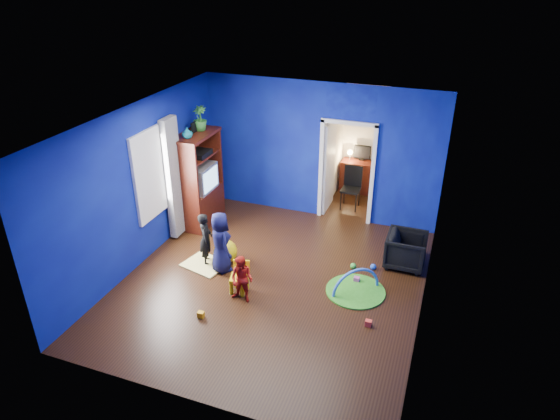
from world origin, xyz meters
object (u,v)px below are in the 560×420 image
(vase, at_px, (187,133))
(play_mat, at_px, (355,291))
(child_black, at_px, (206,239))
(child_navy, at_px, (221,242))
(crt_tv, at_px, (201,178))
(study_desk, at_px, (359,176))
(kid_chair, at_px, (239,279))
(folding_chair, at_px, (351,189))
(hopper_ball, at_px, (225,251))
(tv_armoire, at_px, (199,179))
(armchair, at_px, (406,250))
(toddler_red, at_px, (242,279))

(vase, height_order, play_mat, vase)
(child_black, relative_size, child_navy, 0.88)
(crt_tv, height_order, study_desk, crt_tv)
(kid_chair, distance_m, folding_chair, 3.87)
(study_desk, bearing_deg, kid_chair, -102.46)
(vase, bearing_deg, crt_tv, 82.41)
(child_black, height_order, child_navy, child_navy)
(hopper_ball, bearing_deg, kid_chair, -50.61)
(kid_chair, xyz_separation_m, play_mat, (1.85, 0.66, -0.24))
(vase, relative_size, study_desk, 0.24)
(tv_armoire, distance_m, folding_chair, 3.33)
(armchair, height_order, vase, vase)
(toddler_red, relative_size, hopper_ball, 1.85)
(toddler_red, height_order, crt_tv, crt_tv)
(tv_armoire, relative_size, kid_chair, 3.92)
(vase, height_order, tv_armoire, vase)
(tv_armoire, height_order, kid_chair, tv_armoire)
(child_black, relative_size, play_mat, 1.00)
(crt_tv, bearing_deg, child_black, -59.81)
(child_navy, distance_m, crt_tv, 1.95)
(vase, bearing_deg, study_desk, 46.80)
(toddler_red, xyz_separation_m, folding_chair, (0.89, 3.92, 0.05))
(child_navy, height_order, folding_chair, child_navy)
(tv_armoire, bearing_deg, child_navy, -51.31)
(kid_chair, distance_m, play_mat, 1.98)
(child_black, bearing_deg, crt_tv, 3.14)
(folding_chair, bearing_deg, toddler_red, -102.71)
(kid_chair, relative_size, study_desk, 0.57)
(vase, bearing_deg, kid_chair, -43.89)
(toddler_red, bearing_deg, tv_armoire, 135.40)
(crt_tv, height_order, hopper_ball, crt_tv)
(armchair, xyz_separation_m, child_navy, (-3.08, -1.27, 0.25))
(tv_armoire, bearing_deg, hopper_ball, -47.36)
(child_black, height_order, crt_tv, crt_tv)
(child_black, height_order, tv_armoire, tv_armoire)
(crt_tv, bearing_deg, vase, -97.59)
(kid_chair, bearing_deg, child_navy, 124.19)
(play_mat, xyz_separation_m, folding_chair, (-0.81, 3.06, 0.45))
(toddler_red, distance_m, tv_armoire, 2.97)
(toddler_red, height_order, kid_chair, toddler_red)
(armchair, height_order, child_black, child_black)
(hopper_ball, relative_size, study_desk, 0.50)
(study_desk, bearing_deg, play_mat, -78.55)
(child_black, relative_size, vase, 4.71)
(tv_armoire, distance_m, crt_tv, 0.06)
(folding_chair, bearing_deg, tv_armoire, -148.40)
(tv_armoire, xyz_separation_m, play_mat, (3.62, -1.34, -0.97))
(armchair, height_order, kid_chair, armchair)
(play_mat, bearing_deg, child_navy, -176.11)
(toddler_red, bearing_deg, study_desk, 84.05)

